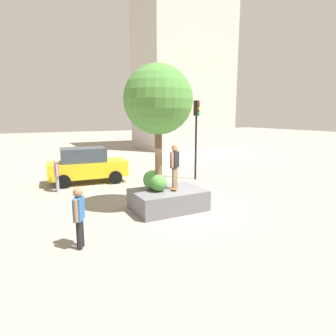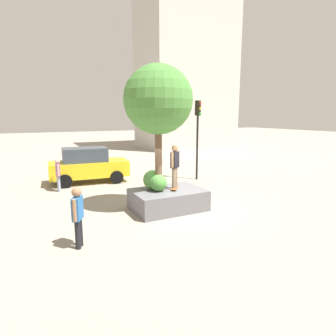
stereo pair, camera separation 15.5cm
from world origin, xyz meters
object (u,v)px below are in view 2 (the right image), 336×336
at_px(taxi_cab, 88,165).
at_px(pedestrian_crossing, 78,213).
at_px(plaza_tree, 158,100).
at_px(traffic_light_corner, 198,126).
at_px(skateboarder, 175,163).
at_px(skateboard, 175,188).
at_px(planter_ledge, 168,200).
at_px(bystander_watching, 58,173).

bearing_deg(taxi_cab, pedestrian_crossing, -103.33).
height_order(plaza_tree, traffic_light_corner, plaza_tree).
bearing_deg(skateboarder, skateboard, 90.00).
xyz_separation_m(plaza_tree, skateboard, (0.67, -0.12, -3.46)).
relative_size(planter_ledge, pedestrian_crossing, 1.59).
bearing_deg(pedestrian_crossing, skateboard, 24.38).
xyz_separation_m(skateboarder, bystander_watching, (-3.94, 4.98, -0.92)).
bearing_deg(taxi_cab, planter_ledge, -73.34).
relative_size(plaza_tree, skateboard, 6.32).
bearing_deg(taxi_cab, plaza_tree, -76.13).
bearing_deg(skateboarder, taxi_cab, 109.17).
height_order(planter_ledge, bystander_watching, bystander_watching).
distance_m(skateboard, pedestrian_crossing, 4.55).
relative_size(planter_ledge, plaza_tree, 0.58).
relative_size(skateboarder, traffic_light_corner, 0.38).
bearing_deg(taxi_cab, skateboarder, -70.83).
height_order(planter_ledge, plaza_tree, plaza_tree).
relative_size(plaza_tree, skateboarder, 2.81).
relative_size(plaza_tree, taxi_cab, 1.10).
relative_size(pedestrian_crossing, bystander_watching, 1.07).
distance_m(taxi_cab, traffic_light_corner, 6.67).
bearing_deg(planter_ledge, bystander_watching, 126.12).
bearing_deg(traffic_light_corner, pedestrian_crossing, -142.41).
bearing_deg(taxi_cab, bystander_watching, -142.45).
height_order(plaza_tree, taxi_cab, plaza_tree).
relative_size(planter_ledge, taxi_cab, 0.64).
bearing_deg(planter_ledge, skateboard, -0.70).
bearing_deg(bystander_watching, traffic_light_corner, -5.79).
distance_m(planter_ledge, bystander_watching, 6.19).
bearing_deg(plaza_tree, traffic_light_corner, 42.72).
xyz_separation_m(planter_ledge, skateboarder, (0.31, -0.00, 1.48)).
xyz_separation_m(skateboard, skateboarder, (0.00, -0.00, 1.01)).
relative_size(taxi_cab, pedestrian_crossing, 2.47).
xyz_separation_m(skateboard, taxi_cab, (-2.20, 6.32, 0.14)).
relative_size(planter_ledge, bystander_watching, 1.70).
bearing_deg(bystander_watching, planter_ledge, -53.88).
relative_size(skateboard, traffic_light_corner, 0.17).
distance_m(traffic_light_corner, bystander_watching, 8.03).
distance_m(skateboard, taxi_cab, 6.70).
relative_size(skateboarder, taxi_cab, 0.39).
bearing_deg(plaza_tree, planter_ledge, -17.77).
height_order(taxi_cab, bystander_watching, taxi_cab).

